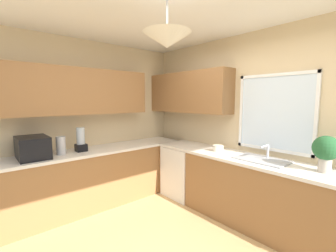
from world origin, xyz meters
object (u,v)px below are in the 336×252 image
Objects in this scene: bowl at (218,148)px; blender_appliance at (81,141)px; dishwasher at (184,171)px; microwave at (33,148)px; kettle at (61,146)px; potted_plant at (326,150)px; sink_assembly at (262,159)px.

blender_appliance is at bearing -130.60° from bowl.
bowl is (0.68, 0.03, 0.52)m from dishwasher.
dishwasher is at bearing 73.06° from microwave.
potted_plant is (2.68, 1.90, 0.11)m from kettle.
blender_appliance is (-1.34, -1.57, 0.12)m from bowl.
microwave reaches higher than bowl.
microwave is (-0.66, -2.17, 0.62)m from dishwasher.
potted_plant is (2.70, 2.25, 0.10)m from microwave.
kettle reaches higher than bowl.
bowl is at bearing -179.48° from sink_assembly.
microwave is 1.21× the size of potted_plant.
sink_assembly reaches higher than dishwasher.
bowl is at bearing -177.88° from potted_plant.
bowl reaches higher than dishwasher.
sink_assembly is (1.37, 0.04, 0.48)m from dishwasher.
dishwasher is 1.36× the size of sink_assembly.
potted_plant is 1.37m from bowl.
kettle reaches higher than dishwasher.
sink_assembly is 2.57m from blender_appliance.
potted_plant reaches higher than bowl.
bowl is at bearing 49.40° from blender_appliance.
blender_appliance reaches higher than kettle.
sink_assembly is at bearing -176.26° from potted_plant.
potted_plant is 1.10× the size of blender_appliance.
sink_assembly is at bearing 0.52° from bowl.
kettle is at bearing -144.57° from potted_plant.
microwave reaches higher than kettle.
bowl is at bearing 58.56° from microwave.
microwave is 0.76× the size of sink_assembly.
blender_appliance reaches higher than sink_assembly.
dishwasher is at bearing 70.67° from kettle.
kettle is 2.28m from bowl.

